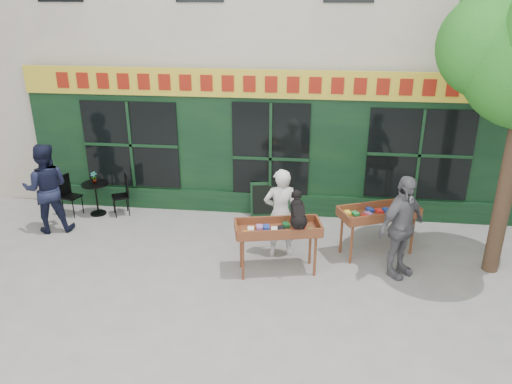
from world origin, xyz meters
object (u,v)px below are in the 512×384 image
Objects in this scene: dog at (298,210)px; book_cart_center at (278,231)px; man_left at (46,188)px; woman at (281,213)px; man_right at (401,227)px; bistro_table at (96,192)px; book_cart_right at (379,215)px.

book_cart_center is at bearing 159.39° from dog.
dog is 0.31× the size of man_left.
book_cart_center is 0.90× the size of woman.
dog is at bearing -20.61° from book_cart_center.
dog is 0.31× the size of man_right.
bistro_table is at bearing -144.00° from man_left.
book_cart_center is 0.59m from dog.
book_cart_right is at bearing -10.35° from bistro_table.
woman reaches higher than book_cart_center.
man_right is at bearing -8.27° from book_cart_center.
book_cart_center is at bearing -25.26° from bistro_table.
dog is 1.86m from book_cart_right.
book_cart_right is at bearing 159.67° from man_left.
man_left is (-7.14, 0.98, 0.01)m from man_right.
book_cart_right is 6.85m from man_left.
woman is at bearing 124.44° from man_right.
man_left is (-4.97, 1.14, 0.15)m from book_cart_center.
man_right is (1.82, 0.21, -0.34)m from dog.
man_left reaches higher than woman.
book_cart_center is 0.84× the size of man_right.
bistro_table is at bearing 142.27° from book_cart_center.
man_right is 2.51× the size of bistro_table.
man_right is 7.21m from man_left.
book_cart_right is 0.82m from man_right.
bistro_table is 1.19m from man_left.
man_left is (-0.64, -0.90, 0.42)m from bistro_table.
bistro_table is at bearing 146.83° from book_cart_right.
book_cart_center is at bearing 77.52° from woman.
woman is at bearing -17.83° from bistro_table.
man_left is at bearing -125.61° from bistro_table.
man_right reaches higher than woman.
man_right is at bearing 154.79° from woman.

